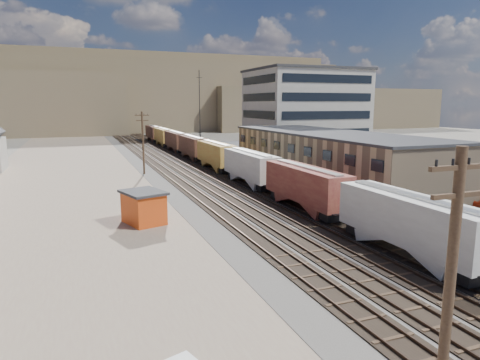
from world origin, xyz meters
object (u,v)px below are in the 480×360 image
object	(u,v)px
utility_pole_south	(448,303)
maintenance_shed	(144,207)
parked_car_blue	(319,160)
freight_train	(204,149)
utility_pole_north	(143,141)

from	to	relation	value
utility_pole_south	maintenance_shed	size ratio (longest dim) A/B	1.98
utility_pole_south	maintenance_shed	world-z (taller)	utility_pole_south
utility_pole_south	parked_car_blue	world-z (taller)	utility_pole_south
freight_train	utility_pole_north	bearing A→B (deg)	-147.24
utility_pole_north	parked_car_blue	world-z (taller)	utility_pole_north
maintenance_shed	parked_car_blue	bearing A→B (deg)	38.14
parked_car_blue	freight_train	bearing A→B (deg)	129.20
freight_train	parked_car_blue	bearing A→B (deg)	-22.81
maintenance_shed	parked_car_blue	xyz separation A→B (m)	(36.50, 28.66, -0.78)
utility_pole_south	parked_car_blue	bearing A→B (deg)	61.71
freight_train	utility_pole_north	world-z (taller)	utility_pole_north
freight_train	utility_pole_south	bearing A→B (deg)	-100.27
utility_pole_south	utility_pole_north	size ratio (longest dim) A/B	1.00
utility_pole_south	utility_pole_north	xyz separation A→B (m)	(0.00, 60.00, 0.00)
utility_pole_south	parked_car_blue	size ratio (longest dim) A/B	1.69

